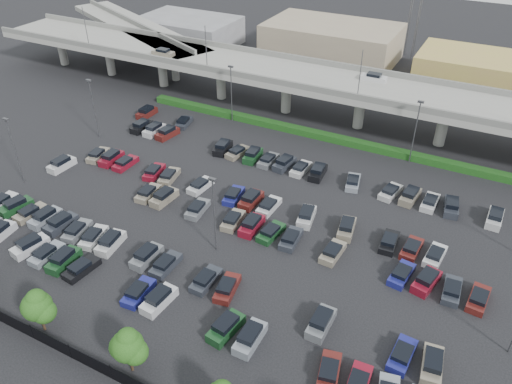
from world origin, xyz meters
TOP-DOWN VIEW (x-y plane):
  - ground at (0.00, 0.00)m, footprint 280.00×280.00m
  - overpass at (-0.22, 31.99)m, footprint 150.00×13.00m
  - on_ramp at (-52.10, 43.05)m, footprint 50.93×30.13m
  - hedge at (0.00, 25.00)m, footprint 66.00×1.60m
  - fence at (-0.05, -28.00)m, footprint 70.00×0.10m
  - tree_row at (0.70, -26.53)m, footprint 65.07×3.66m
  - parked_cars at (-1.97, -3.09)m, footprint 62.88×41.67m
  - light_poles at (-4.13, 2.00)m, footprint 66.90×48.38m
  - distant_buildings at (12.38, 61.81)m, footprint 138.00×24.00m

SIDE VIEW (x-z plane):
  - ground at x=0.00m, z-range 0.00..0.00m
  - hedge at x=0.00m, z-range 0.00..1.10m
  - parked_cars at x=-1.97m, z-range -0.20..1.47m
  - fence at x=-0.05m, z-range -0.10..1.90m
  - tree_row at x=0.70m, z-range 0.55..6.49m
  - distant_buildings at x=12.38m, z-range -0.76..8.24m
  - light_poles at x=-4.13m, z-range 1.09..11.39m
  - on_ramp at x=-52.10m, z-range 2.46..11.26m
  - overpass at x=-0.22m, z-range -0.93..14.87m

